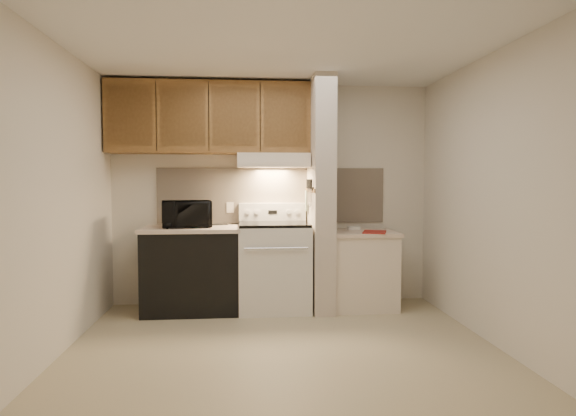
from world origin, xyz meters
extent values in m
plane|color=tan|center=(0.00, 0.00, 0.00)|extent=(3.60, 3.60, 0.00)
plane|color=white|center=(0.00, 0.00, 2.50)|extent=(3.60, 3.60, 0.00)
cube|color=beige|center=(0.00, 1.50, 1.25)|extent=(3.60, 2.50, 0.02)
cube|color=beige|center=(-1.80, 0.00, 1.25)|extent=(0.02, 3.00, 2.50)
cube|color=beige|center=(1.80, 0.00, 1.25)|extent=(0.02, 3.00, 2.50)
cube|color=beige|center=(0.00, 1.49, 1.24)|extent=(2.60, 0.02, 0.63)
cube|color=silver|center=(0.00, 1.16, 0.46)|extent=(0.76, 0.65, 0.92)
cube|color=black|center=(0.00, 0.84, 0.50)|extent=(0.50, 0.01, 0.30)
cylinder|color=silver|center=(0.00, 0.80, 0.72)|extent=(0.65, 0.02, 0.02)
cube|color=black|center=(0.00, 1.16, 0.94)|extent=(0.74, 0.64, 0.03)
cube|color=silver|center=(0.00, 1.44, 1.05)|extent=(0.76, 0.08, 0.20)
cube|color=black|center=(0.00, 1.40, 1.05)|extent=(0.10, 0.01, 0.04)
cylinder|color=silver|center=(-0.28, 1.40, 1.05)|extent=(0.05, 0.02, 0.05)
cylinder|color=silver|center=(-0.18, 1.40, 1.05)|extent=(0.05, 0.02, 0.05)
cylinder|color=silver|center=(0.18, 1.40, 1.05)|extent=(0.05, 0.02, 0.05)
cylinder|color=silver|center=(0.28, 1.40, 1.05)|extent=(0.05, 0.02, 0.05)
cube|color=black|center=(-0.88, 1.17, 0.43)|extent=(1.00, 0.63, 0.87)
cube|color=beige|center=(-0.88, 1.17, 0.89)|extent=(1.04, 0.67, 0.04)
cube|color=black|center=(-0.61, 1.36, 0.92)|extent=(0.22, 0.13, 0.01)
cylinder|color=#2A6961|center=(-0.83, 1.06, 0.96)|extent=(0.10, 0.10, 0.11)
cube|color=beige|center=(-0.48, 1.48, 1.10)|extent=(0.08, 0.01, 0.12)
imported|color=black|center=(-0.93, 1.15, 1.05)|extent=(0.56, 0.42, 0.28)
cube|color=beige|center=(0.51, 1.15, 1.25)|extent=(0.22, 0.70, 2.50)
cube|color=brown|center=(0.39, 1.15, 1.30)|extent=(0.01, 0.70, 0.04)
cube|color=black|center=(0.39, 1.10, 1.32)|extent=(0.02, 0.42, 0.04)
cube|color=silver|center=(0.38, 0.94, 1.22)|extent=(0.01, 0.03, 0.16)
cylinder|color=black|center=(0.38, 0.94, 1.37)|extent=(0.02, 0.02, 0.10)
cube|color=silver|center=(0.38, 1.03, 1.21)|extent=(0.01, 0.04, 0.18)
cylinder|color=black|center=(0.38, 1.01, 1.37)|extent=(0.02, 0.02, 0.10)
cube|color=silver|center=(0.38, 1.10, 1.20)|extent=(0.01, 0.04, 0.20)
cylinder|color=black|center=(0.38, 1.10, 1.37)|extent=(0.02, 0.02, 0.10)
cube|color=silver|center=(0.38, 1.18, 1.22)|extent=(0.01, 0.04, 0.16)
cylinder|color=black|center=(0.38, 1.18, 1.37)|extent=(0.02, 0.02, 0.10)
cube|color=silver|center=(0.38, 1.27, 1.21)|extent=(0.01, 0.04, 0.18)
cylinder|color=black|center=(0.38, 1.26, 1.37)|extent=(0.02, 0.02, 0.10)
cube|color=gray|center=(0.38, 1.32, 1.18)|extent=(0.03, 0.09, 0.22)
cube|color=beige|center=(0.97, 1.15, 0.40)|extent=(0.70, 0.60, 0.81)
cube|color=beige|center=(0.97, 1.15, 0.83)|extent=(0.74, 0.64, 0.04)
cube|color=maroon|center=(1.07, 1.00, 0.86)|extent=(0.33, 0.38, 0.01)
cube|color=white|center=(0.92, 1.33, 0.87)|extent=(0.14, 0.09, 0.04)
cube|color=beige|center=(0.00, 1.28, 1.62)|extent=(0.78, 0.44, 0.15)
cube|color=beige|center=(0.00, 1.07, 1.58)|extent=(0.78, 0.04, 0.06)
cube|color=brown|center=(-0.69, 1.32, 2.08)|extent=(2.18, 0.33, 0.77)
cube|color=brown|center=(-1.51, 1.17, 2.08)|extent=(0.46, 0.01, 0.63)
cube|color=black|center=(-1.23, 1.16, 2.08)|extent=(0.01, 0.01, 0.73)
cube|color=brown|center=(-0.96, 1.17, 2.08)|extent=(0.46, 0.01, 0.63)
cube|color=black|center=(-0.69, 1.16, 2.08)|extent=(0.01, 0.01, 0.73)
cube|color=brown|center=(-0.42, 1.17, 2.08)|extent=(0.46, 0.01, 0.63)
cube|color=black|center=(-0.14, 1.16, 2.08)|extent=(0.01, 0.01, 0.73)
cube|color=brown|center=(0.13, 1.17, 2.08)|extent=(0.46, 0.01, 0.63)
camera|label=1|loc=(-0.31, -4.02, 1.40)|focal=30.00mm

